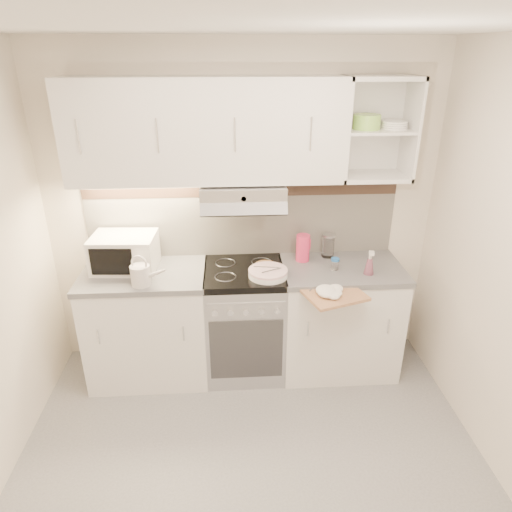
{
  "coord_description": "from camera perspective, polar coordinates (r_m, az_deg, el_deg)",
  "views": [
    {
      "loc": [
        -0.11,
        -1.98,
        2.4
      ],
      "look_at": [
        0.08,
        0.95,
        1.07
      ],
      "focal_mm": 32.0,
      "sensor_mm": 36.0,
      "label": 1
    }
  ],
  "objects": [
    {
      "name": "room_shell",
      "position": [
        2.48,
        -0.95,
        6.07
      ],
      "size": [
        3.04,
        2.84,
        2.52
      ],
      "color": "silver",
      "rests_on": "ground"
    },
    {
      "name": "ground",
      "position": [
        3.11,
        -0.4,
        -26.13
      ],
      "size": [
        3.0,
        3.0,
        0.0
      ],
      "primitive_type": "plane",
      "color": "#959598",
      "rests_on": "ground"
    },
    {
      "name": "cutting_board",
      "position": [
        3.2,
        9.57,
        -4.61
      ],
      "size": [
        0.48,
        0.46,
        0.02
      ],
      "primitive_type": "cube",
      "rotation": [
        0.0,
        0.0,
        0.32
      ],
      "color": "tan",
      "rests_on": "base_cabinet_right"
    },
    {
      "name": "base_cabinet_left",
      "position": [
        3.71,
        -13.2,
        -8.48
      ],
      "size": [
        0.9,
        0.6,
        0.86
      ],
      "primitive_type": "cube",
      "color": "white",
      "rests_on": "ground"
    },
    {
      "name": "dish_towel",
      "position": [
        3.16,
        10.0,
        -4.17
      ],
      "size": [
        0.26,
        0.23,
        0.06
      ],
      "primitive_type": null,
      "rotation": [
        0.0,
        0.0,
        -0.13
      ],
      "color": "silver",
      "rests_on": "cutting_board"
    },
    {
      "name": "microwave",
      "position": [
        3.53,
        -16.1,
        0.45
      ],
      "size": [
        0.48,
        0.37,
        0.26
      ],
      "rotation": [
        0.0,
        0.0,
        -0.06
      ],
      "color": "silver",
      "rests_on": "worktop_left"
    },
    {
      "name": "worktop_left",
      "position": [
        3.5,
        -13.89,
        -2.26
      ],
      "size": [
        0.92,
        0.62,
        0.04
      ],
      "primitive_type": "cube",
      "color": "slate",
      "rests_on": "base_cabinet_left"
    },
    {
      "name": "glass_jar",
      "position": [
        3.65,
        9.02,
        1.32
      ],
      "size": [
        0.1,
        0.1,
        0.19
      ],
      "rotation": [
        0.0,
        0.0,
        0.05
      ],
      "color": "white",
      "rests_on": "worktop_right"
    },
    {
      "name": "spray_bottle",
      "position": [
        3.43,
        14.0,
        -1.01
      ],
      "size": [
        0.08,
        0.08,
        0.2
      ],
      "rotation": [
        0.0,
        0.0,
        -0.27
      ],
      "color": "pink",
      "rests_on": "worktop_right"
    },
    {
      "name": "pink_pitcher",
      "position": [
        3.55,
        5.88,
        1.02
      ],
      "size": [
        0.11,
        0.11,
        0.21
      ],
      "rotation": [
        0.0,
        0.0,
        0.29
      ],
      "color": "#E42F5C",
      "rests_on": "worktop_right"
    },
    {
      "name": "bread_loaf",
      "position": [
        3.43,
        1.16,
        -1.31
      ],
      "size": [
        0.15,
        0.15,
        0.04
      ],
      "primitive_type": "cylinder",
      "color": "olive",
      "rests_on": "electric_range"
    },
    {
      "name": "plate_stack",
      "position": [
        3.31,
        1.51,
        -2.12
      ],
      "size": [
        0.29,
        0.29,
        0.06
      ],
      "rotation": [
        0.0,
        0.0,
        0.01
      ],
      "color": "white",
      "rests_on": "electric_range"
    },
    {
      "name": "electric_range",
      "position": [
        3.65,
        -1.43,
        -8.02
      ],
      "size": [
        0.6,
        0.6,
        0.9
      ],
      "color": "#B7B7BC",
      "rests_on": "ground"
    },
    {
      "name": "watering_can",
      "position": [
        3.27,
        -14.12,
        -2.26
      ],
      "size": [
        0.26,
        0.14,
        0.23
      ],
      "rotation": [
        0.0,
        0.0,
        -0.27
      ],
      "color": "silver",
      "rests_on": "worktop_left"
    },
    {
      "name": "spice_jar",
      "position": [
        3.46,
        9.84,
        -0.96
      ],
      "size": [
        0.06,
        0.06,
        0.09
      ],
      "rotation": [
        0.0,
        0.0,
        -0.09
      ],
      "color": "silver",
      "rests_on": "worktop_right"
    },
    {
      "name": "base_cabinet_right",
      "position": [
        3.76,
        10.18,
        -7.78
      ],
      "size": [
        0.9,
        0.6,
        0.86
      ],
      "primitive_type": "cube",
      "color": "white",
      "rests_on": "ground"
    },
    {
      "name": "worktop_right",
      "position": [
        3.54,
        10.71,
        -1.59
      ],
      "size": [
        0.92,
        0.62,
        0.04
      ],
      "primitive_type": "cube",
      "color": "slate",
      "rests_on": "base_cabinet_right"
    }
  ]
}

